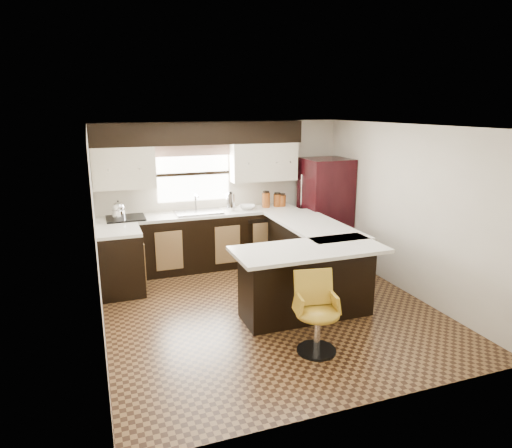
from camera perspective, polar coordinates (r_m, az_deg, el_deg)
name	(u,v)px	position (r m, az deg, el deg)	size (l,w,h in m)	color
floor	(269,308)	(6.23, 1.62, -10.51)	(4.40, 4.40, 0.00)	#49301A
ceiling	(270,126)	(5.65, 1.79, 12.14)	(4.40, 4.40, 0.00)	silver
wall_back	(222,192)	(7.86, -4.21, 3.95)	(4.40, 4.40, 0.00)	beige
wall_front	(366,282)	(3.96, 13.57, -7.11)	(4.40, 4.40, 0.00)	beige
wall_left	(96,237)	(5.44, -19.36, -1.60)	(4.40, 4.40, 0.00)	beige
wall_right	(406,210)	(6.86, 18.25, 1.71)	(4.40, 4.40, 0.00)	beige
base_cab_back	(202,242)	(7.65, -6.74, -2.20)	(3.30, 0.60, 0.90)	black
base_cab_left	(121,263)	(6.86, -16.54, -4.68)	(0.60, 0.70, 0.90)	black
counter_back	(201,214)	(7.53, -6.85, 1.25)	(3.30, 0.60, 0.04)	silver
counter_left	(118,231)	(6.72, -16.82, -0.87)	(0.60, 0.70, 0.04)	silver
soffit	(200,133)	(7.47, -6.99, 11.22)	(3.40, 0.35, 0.36)	black
upper_cab_left	(123,168)	(7.34, -16.25, 6.78)	(0.94, 0.35, 0.64)	beige
upper_cab_right	(263,162)	(7.83, 0.91, 7.79)	(1.14, 0.35, 0.64)	beige
window_pane	(193,174)	(7.67, -7.84, 6.24)	(1.20, 0.02, 0.90)	white
valance	(193,150)	(7.59, -7.87, 9.12)	(1.30, 0.06, 0.18)	#D19B93
sink	(199,212)	(7.49, -7.19, 1.47)	(0.75, 0.45, 0.03)	#B2B2B7
dishwasher	(264,241)	(7.67, 1.05, -2.20)	(0.58, 0.03, 0.78)	black
cooktop	(126,218)	(7.33, -15.98, 0.71)	(0.58, 0.50, 0.03)	black
peninsula_long	(309,256)	(6.94, 6.69, -3.95)	(0.60, 1.95, 0.90)	black
peninsula_return	(306,283)	(5.90, 6.33, -7.31)	(1.65, 0.60, 0.90)	black
counter_pen_long	(313,225)	(6.82, 7.18, -0.13)	(0.84, 1.95, 0.04)	silver
counter_pen_return	(309,250)	(5.65, 6.68, -3.20)	(1.89, 0.84, 0.04)	silver
refrigerator	(325,209)	(8.06, 8.62, 1.82)	(0.76, 0.73, 1.77)	black
bar_chair	(318,314)	(5.07, 7.72, -11.15)	(0.48, 0.48, 0.89)	#B48B24
kettle	(118,209)	(7.29, -16.81, 1.78)	(0.20, 0.20, 0.27)	silver
percolator	(231,202)	(7.62, -3.20, 2.76)	(0.14, 0.14, 0.29)	silver
mixing_bowl	(247,207)	(7.72, -1.16, 2.12)	(0.27, 0.27, 0.07)	white
canister_large	(266,200)	(7.84, 1.26, 3.00)	(0.13, 0.13, 0.25)	brown
canister_med	(277,200)	(7.92, 2.67, 2.97)	(0.13, 0.13, 0.21)	brown
canister_small	(282,201)	(7.96, 3.24, 2.93)	(0.14, 0.14, 0.19)	brown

